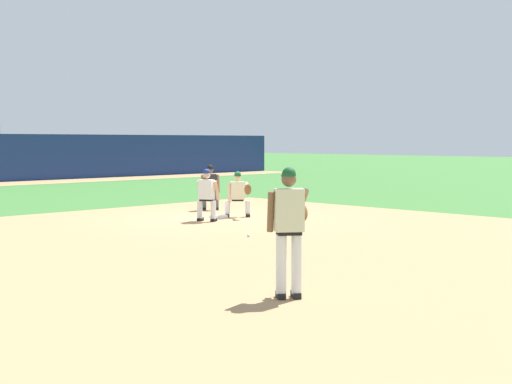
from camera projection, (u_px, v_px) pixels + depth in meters
ground_plane at (219, 218)px, 20.52m from camera, size 160.00×160.00×0.00m
infield_dirt_patch at (242, 244)px, 15.28m from camera, size 18.00×18.00×0.01m
first_base_bag at (219, 217)px, 20.52m from camera, size 0.38×0.38×0.09m
baseball at (249, 235)px, 16.49m from camera, size 0.07×0.07×0.07m
pitcher at (290, 224)px, 10.01m from camera, size 0.85×0.55×1.86m
first_baseman at (238, 192)px, 20.70m from camera, size 0.71×1.09×1.34m
baserunner at (207, 193)px, 19.62m from camera, size 0.61×0.67×1.46m
umpire at (210, 186)px, 22.85m from camera, size 0.68×0.65×1.46m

